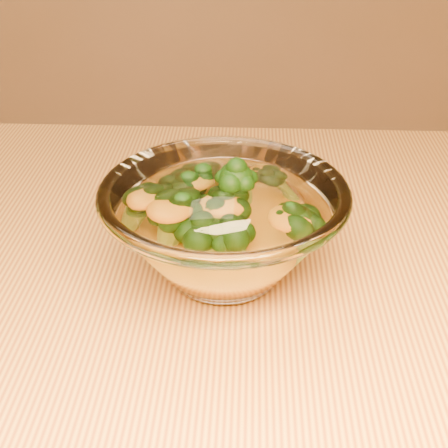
# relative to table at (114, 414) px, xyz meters

# --- Properties ---
(table) EXTENTS (1.20, 0.80, 0.75)m
(table) POSITION_rel_table_xyz_m (0.00, 0.00, 0.00)
(table) COLOR #B78637
(table) RESTS_ON ground
(glass_bowl) EXTENTS (0.21, 0.21, 0.09)m
(glass_bowl) POSITION_rel_table_xyz_m (0.09, 0.07, 0.15)
(glass_bowl) COLOR white
(glass_bowl) RESTS_ON table
(cheese_sauce) EXTENTS (0.11, 0.11, 0.03)m
(cheese_sauce) POSITION_rel_table_xyz_m (0.09, 0.07, 0.13)
(cheese_sauce) COLOR orange
(cheese_sauce) RESTS_ON glass_bowl
(broccoli_heap) EXTENTS (0.15, 0.11, 0.07)m
(broccoli_heap) POSITION_rel_table_xyz_m (0.08, 0.08, 0.16)
(broccoli_heap) COLOR black
(broccoli_heap) RESTS_ON cheese_sauce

